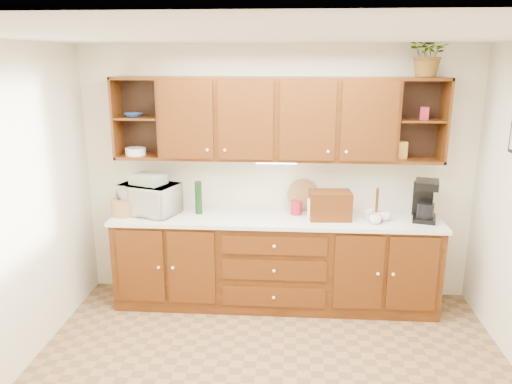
# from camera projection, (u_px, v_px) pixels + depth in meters

# --- Properties ---
(ceiling) EXTENTS (4.00, 4.00, 0.00)m
(ceiling) POSITION_uv_depth(u_px,v_px,m) (270.00, 35.00, 3.12)
(ceiling) COLOR white
(ceiling) RESTS_ON back_wall
(back_wall) EXTENTS (4.00, 0.00, 4.00)m
(back_wall) POSITION_uv_depth(u_px,v_px,m) (277.00, 174.00, 5.15)
(back_wall) COLOR #EDE6C7
(back_wall) RESTS_ON floor
(base_cabinets) EXTENTS (3.20, 0.60, 0.90)m
(base_cabinets) POSITION_uv_depth(u_px,v_px,m) (275.00, 262.00, 5.08)
(base_cabinets) COLOR #331705
(base_cabinets) RESTS_ON floor
(countertop) EXTENTS (3.24, 0.64, 0.04)m
(countertop) POSITION_uv_depth(u_px,v_px,m) (275.00, 219.00, 4.95)
(countertop) COLOR white
(countertop) RESTS_ON base_cabinets
(upper_cabinets) EXTENTS (3.20, 0.33, 0.80)m
(upper_cabinets) POSITION_uv_depth(u_px,v_px,m) (278.00, 119.00, 4.84)
(upper_cabinets) COLOR #331705
(upper_cabinets) RESTS_ON back_wall
(undercabinet_light) EXTENTS (0.40, 0.05, 0.02)m
(undercabinet_light) POSITION_uv_depth(u_px,v_px,m) (276.00, 162.00, 4.90)
(undercabinet_light) COLOR white
(undercabinet_light) RESTS_ON upper_cabinets
(wicker_basket) EXTENTS (0.26, 0.26, 0.16)m
(wicker_basket) POSITION_uv_depth(u_px,v_px,m) (124.00, 207.00, 4.98)
(wicker_basket) COLOR #AA7E47
(wicker_basket) RESTS_ON countertop
(microwave) EXTENTS (0.65, 0.54, 0.31)m
(microwave) POSITION_uv_depth(u_px,v_px,m) (150.00, 199.00, 5.02)
(microwave) COLOR white
(microwave) RESTS_ON countertop
(towel_stack) EXTENTS (0.38, 0.33, 0.09)m
(towel_stack) POSITION_uv_depth(u_px,v_px,m) (148.00, 179.00, 4.96)
(towel_stack) COLOR tan
(towel_stack) RESTS_ON microwave
(wine_bottle) EXTENTS (0.09, 0.09, 0.33)m
(wine_bottle) POSITION_uv_depth(u_px,v_px,m) (198.00, 198.00, 5.00)
(wine_bottle) COLOR black
(wine_bottle) RESTS_ON countertop
(woven_tray) EXTENTS (0.34, 0.15, 0.33)m
(woven_tray) POSITION_uv_depth(u_px,v_px,m) (303.00, 209.00, 5.16)
(woven_tray) COLOR #AA7E47
(woven_tray) RESTS_ON countertop
(bread_box) EXTENTS (0.41, 0.27, 0.28)m
(bread_box) POSITION_uv_depth(u_px,v_px,m) (330.00, 205.00, 4.84)
(bread_box) COLOR #331705
(bread_box) RESTS_ON countertop
(mug_tree) EXTENTS (0.30, 0.29, 0.33)m
(mug_tree) POSITION_uv_depth(u_px,v_px,m) (376.00, 216.00, 4.81)
(mug_tree) COLOR #331705
(mug_tree) RESTS_ON countertop
(canister_red) EXTENTS (0.12, 0.12, 0.14)m
(canister_red) POSITION_uv_depth(u_px,v_px,m) (296.00, 208.00, 5.01)
(canister_red) COLOR maroon
(canister_red) RESTS_ON countertop
(canister_white) EXTENTS (0.10, 0.10, 0.19)m
(canister_white) POSITION_uv_depth(u_px,v_px,m) (311.00, 208.00, 4.89)
(canister_white) COLOR white
(canister_white) RESTS_ON countertop
(canister_yellow) EXTENTS (0.10, 0.10, 0.12)m
(canister_yellow) POSITION_uv_depth(u_px,v_px,m) (328.00, 212.00, 4.89)
(canister_yellow) COLOR gold
(canister_yellow) RESTS_ON countertop
(coffee_maker) EXTENTS (0.27, 0.32, 0.40)m
(coffee_maker) POSITION_uv_depth(u_px,v_px,m) (425.00, 201.00, 4.81)
(coffee_maker) COLOR black
(coffee_maker) RESTS_ON countertop
(bowl_stack) EXTENTS (0.21, 0.21, 0.04)m
(bowl_stack) POSITION_uv_depth(u_px,v_px,m) (133.00, 115.00, 4.90)
(bowl_stack) COLOR navy
(bowl_stack) RESTS_ON upper_cabinets
(plate_stack) EXTENTS (0.23, 0.23, 0.07)m
(plate_stack) POSITION_uv_depth(u_px,v_px,m) (136.00, 151.00, 5.00)
(plate_stack) COLOR white
(plate_stack) RESTS_ON upper_cabinets
(pantry_box_yellow) EXTENTS (0.11, 0.10, 0.17)m
(pantry_box_yellow) POSITION_uv_depth(u_px,v_px,m) (401.00, 150.00, 4.81)
(pantry_box_yellow) COLOR gold
(pantry_box_yellow) RESTS_ON upper_cabinets
(pantry_box_red) EXTENTS (0.09, 0.08, 0.12)m
(pantry_box_red) POSITION_uv_depth(u_px,v_px,m) (424.00, 113.00, 4.69)
(pantry_box_red) COLOR maroon
(pantry_box_red) RESTS_ON upper_cabinets
(potted_plant) EXTENTS (0.48, 0.45, 0.43)m
(potted_plant) POSITION_uv_depth(u_px,v_px,m) (430.00, 53.00, 4.52)
(potted_plant) COLOR #999999
(potted_plant) RESTS_ON upper_cabinets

